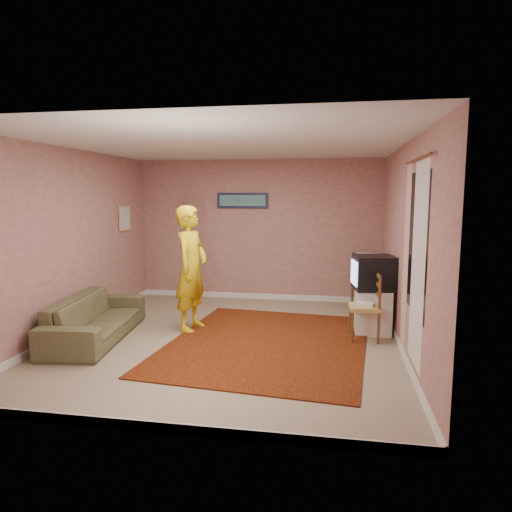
% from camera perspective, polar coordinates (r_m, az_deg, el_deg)
% --- Properties ---
extents(ground, '(5.00, 5.00, 0.00)m').
position_cam_1_polar(ground, '(6.32, -3.41, -10.39)').
color(ground, gray).
rests_on(ground, ground).
extents(wall_back, '(4.50, 0.02, 2.60)m').
position_cam_1_polar(wall_back, '(8.49, 0.35, 3.24)').
color(wall_back, tan).
rests_on(wall_back, ground).
extents(wall_front, '(4.50, 0.02, 2.60)m').
position_cam_1_polar(wall_front, '(3.68, -12.44, -2.84)').
color(wall_front, tan).
rests_on(wall_front, ground).
extents(wall_left, '(0.02, 5.00, 2.60)m').
position_cam_1_polar(wall_left, '(6.91, -21.99, 1.65)').
color(wall_left, tan).
rests_on(wall_left, ground).
extents(wall_right, '(0.02, 5.00, 2.60)m').
position_cam_1_polar(wall_right, '(5.95, 18.09, 0.94)').
color(wall_right, tan).
rests_on(wall_right, ground).
extents(ceiling, '(4.50, 5.00, 0.02)m').
position_cam_1_polar(ceiling, '(6.04, -3.62, 13.76)').
color(ceiling, silver).
rests_on(ceiling, wall_back).
extents(baseboard_back, '(4.50, 0.02, 0.10)m').
position_cam_1_polar(baseboard_back, '(8.66, 0.33, -5.04)').
color(baseboard_back, silver).
rests_on(baseboard_back, ground).
extents(baseboard_front, '(4.50, 0.02, 0.10)m').
position_cam_1_polar(baseboard_front, '(4.10, -11.85, -20.25)').
color(baseboard_front, silver).
rests_on(baseboard_front, ground).
extents(baseboard_left, '(0.02, 5.00, 0.10)m').
position_cam_1_polar(baseboard_left, '(7.14, -21.42, -8.38)').
color(baseboard_left, silver).
rests_on(baseboard_left, ground).
extents(baseboard_right, '(0.02, 5.00, 0.10)m').
position_cam_1_polar(baseboard_right, '(6.21, 17.51, -10.58)').
color(baseboard_right, silver).
rests_on(baseboard_right, ground).
extents(window, '(0.01, 1.10, 1.50)m').
position_cam_1_polar(window, '(5.05, 19.56, 1.44)').
color(window, black).
rests_on(window, wall_right).
extents(curtain_sheer, '(0.01, 0.75, 2.10)m').
position_cam_1_polar(curtain_sheer, '(4.93, 19.59, -1.05)').
color(curtain_sheer, silver).
rests_on(curtain_sheer, wall_right).
extents(curtain_floral, '(0.01, 0.35, 2.10)m').
position_cam_1_polar(curtain_floral, '(5.61, 18.23, 0.03)').
color(curtain_floral, beige).
rests_on(curtain_floral, wall_right).
extents(curtain_rod, '(0.02, 1.40, 0.02)m').
position_cam_1_polar(curtain_rod, '(5.03, 19.51, 11.36)').
color(curtain_rod, brown).
rests_on(curtain_rod, wall_right).
extents(picture_back, '(0.95, 0.04, 0.28)m').
position_cam_1_polar(picture_back, '(8.48, -1.70, 6.95)').
color(picture_back, '#16193C').
rests_on(picture_back, wall_back).
extents(picture_left, '(0.04, 0.38, 0.42)m').
position_cam_1_polar(picture_left, '(8.28, -16.07, 4.56)').
color(picture_left, tan).
rests_on(picture_left, wall_left).
extents(area_rug, '(2.80, 3.37, 0.02)m').
position_cam_1_polar(area_rug, '(6.16, 1.45, -10.78)').
color(area_rug, black).
rests_on(area_rug, ground).
extents(tv_cabinet, '(0.50, 0.45, 0.63)m').
position_cam_1_polar(tv_cabinet, '(6.74, 14.39, -6.68)').
color(tv_cabinet, silver).
rests_on(tv_cabinet, ground).
extents(crt_tv, '(0.63, 0.58, 0.48)m').
position_cam_1_polar(crt_tv, '(6.62, 14.50, -2.02)').
color(crt_tv, black).
rests_on(crt_tv, tv_cabinet).
extents(chair_a, '(0.53, 0.52, 0.52)m').
position_cam_1_polar(chair_a, '(8.18, 13.63, -2.23)').
color(chair_a, tan).
rests_on(chair_a, ground).
extents(dvd_player, '(0.40, 0.33, 0.06)m').
position_cam_1_polar(dvd_player, '(8.19, 13.62, -2.68)').
color(dvd_player, '#B9B8BE').
rests_on(dvd_player, chair_a).
extents(blue_throw, '(0.36, 0.05, 0.38)m').
position_cam_1_polar(blue_throw, '(8.16, 13.67, -0.94)').
color(blue_throw, '#81A9D4').
rests_on(blue_throw, chair_a).
extents(chair_b, '(0.42, 0.44, 0.50)m').
position_cam_1_polar(chair_b, '(6.34, 13.42, -5.24)').
color(chair_b, tan).
rests_on(chair_b, ground).
extents(game_console, '(0.24, 0.18, 0.05)m').
position_cam_1_polar(game_console, '(6.35, 13.40, -5.85)').
color(game_console, white).
rests_on(game_console, chair_b).
extents(sofa, '(1.02, 2.08, 0.58)m').
position_cam_1_polar(sofa, '(6.64, -19.40, -7.30)').
color(sofa, brown).
rests_on(sofa, ground).
extents(person, '(0.52, 0.71, 1.81)m').
position_cam_1_polar(person, '(6.64, -8.08, -1.54)').
color(person, gold).
rests_on(person, ground).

